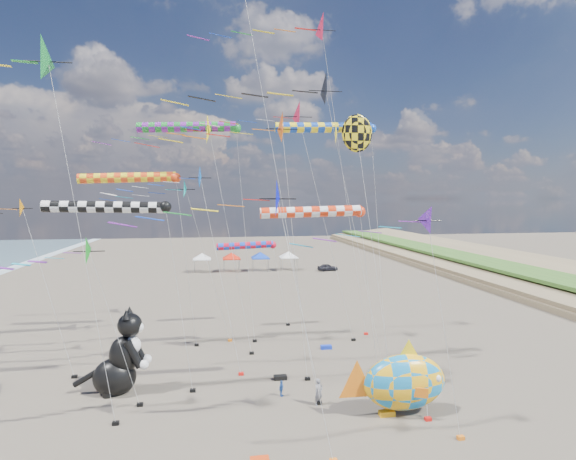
# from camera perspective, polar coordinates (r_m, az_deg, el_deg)

# --- Properties ---
(delta_kite_0) EXTENTS (10.90, 1.73, 14.30)m
(delta_kite_0) POSITION_cam_1_polar(r_m,az_deg,el_deg) (39.24, -14.52, 4.50)
(delta_kite_0) COLOR #10BEB6
(delta_kite_0) RESTS_ON ground
(delta_kite_1) EXTENTS (8.93, 1.59, 12.33)m
(delta_kite_1) POSITION_cam_1_polar(r_m,az_deg,el_deg) (22.67, 13.58, 0.13)
(delta_kite_1) COLOR #5E1FAA
(delta_kite_1) RESTS_ON ground
(delta_kite_2) EXTENTS (13.98, 2.75, 28.42)m
(delta_kite_2) POSITION_cam_1_polar(r_m,az_deg,el_deg) (42.59, 4.51, 23.47)
(delta_kite_2) COLOR #F11D3F
(delta_kite_2) RESTS_ON ground
(delta_kite_3) EXTENTS (10.92, 2.23, 18.21)m
(delta_kite_3) POSITION_cam_1_polar(r_m,az_deg,el_deg) (30.10, -3.99, 12.02)
(delta_kite_3) COLOR #E84F05
(delta_kite_3) RESTS_ON ground
(delta_kite_4) EXTENTS (9.42, 1.96, 13.62)m
(delta_kite_4) POSITION_cam_1_polar(r_m,az_deg,el_deg) (20.00, -3.06, 3.20)
(delta_kite_4) COLOR #040CDA
(delta_kite_4) RESTS_ON ground
(delta_kite_5) EXTENTS (14.25, 2.70, 21.61)m
(delta_kite_5) POSITION_cam_1_polar(r_m,az_deg,el_deg) (32.18, 4.72, 17.31)
(delta_kite_5) COLOR black
(delta_kite_5) RESTS_ON ground
(delta_kite_6) EXTENTS (9.31, 2.55, 20.83)m
(delta_kite_6) POSITION_cam_1_polar(r_m,az_deg,el_deg) (27.47, -27.62, 17.78)
(delta_kite_6) COLOR #187F32
(delta_kite_6) RESTS_ON ground
(delta_kite_8) EXTENTS (11.35, 2.62, 19.39)m
(delta_kite_8) POSITION_cam_1_polar(r_m,az_deg,el_deg) (35.88, -10.58, 12.37)
(delta_kite_8) COLOR #FFEB0F
(delta_kite_8) RESTS_ON ground
(delta_kite_9) EXTENTS (9.17, 1.77, 15.00)m
(delta_kite_9) POSITION_cam_1_polar(r_m,az_deg,el_deg) (31.39, -13.33, 6.00)
(delta_kite_9) COLOR blue
(delta_kite_9) RESTS_ON ground
(delta_kite_10) EXTENTS (12.94, 2.53, 20.60)m
(delta_kite_10) POSITION_cam_1_polar(r_m,az_deg,el_deg) (38.68, 1.50, 13.66)
(delta_kite_10) COLOR red
(delta_kite_10) RESTS_ON ground
(delta_kite_12) EXTENTS (8.50, 1.89, 10.62)m
(delta_kite_12) POSITION_cam_1_polar(r_m,az_deg,el_deg) (28.86, -25.80, -2.81)
(delta_kite_12) COLOR #12931F
(delta_kite_12) RESTS_ON ground
(windsock_0) EXTENTS (9.75, 0.89, 18.95)m
(windsock_0) POSITION_cam_1_polar(r_m,az_deg,el_deg) (39.05, -12.01, 12.56)
(windsock_0) COLOR #18882B
(windsock_0) RESTS_ON ground
(windsock_1) EXTENTS (8.77, 0.77, 18.04)m
(windsock_1) POSITION_cam_1_polar(r_m,az_deg,el_deg) (33.14, 5.26, 12.65)
(windsock_1) COLOR #1240B6
(windsock_1) RESTS_ON ground
(windsock_2) EXTENTS (7.10, 0.71, 8.42)m
(windsock_2) POSITION_cam_1_polar(r_m,az_deg,el_deg) (43.50, -5.00, -2.04)
(windsock_2) COLOR red
(windsock_2) RESTS_ON ground
(windsock_3) EXTENTS (9.26, 0.85, 14.71)m
(windsock_3) POSITION_cam_1_polar(r_m,az_deg,el_deg) (38.84, -19.03, 6.23)
(windsock_3) COLOR #F54314
(windsock_3) RESTS_ON ground
(windsock_4) EXTENTS (7.92, 0.70, 12.12)m
(windsock_4) POSITION_cam_1_polar(r_m,az_deg,el_deg) (27.61, 3.69, 2.17)
(windsock_4) COLOR red
(windsock_4) RESTS_ON ground
(windsock_5) EXTENTS (8.85, 0.74, 12.43)m
(windsock_5) POSITION_cam_1_polar(r_m,az_deg,el_deg) (29.68, -21.44, 2.62)
(windsock_5) COLOR black
(windsock_5) RESTS_ON ground
(angelfish_kite) EXTENTS (3.74, 3.02, 18.44)m
(angelfish_kite) POSITION_cam_1_polar(r_m,az_deg,el_deg) (32.26, 8.43, 11.82)
(angelfish_kite) COLOR yellow
(angelfish_kite) RESTS_ON ground
(cat_inflatable) EXTENTS (4.23, 2.28, 5.57)m
(cat_inflatable) POSITION_cam_1_polar(r_m,az_deg,el_deg) (31.94, -20.67, -14.10)
(cat_inflatable) COLOR black
(cat_inflatable) RESTS_ON ground
(fish_inflatable) EXTENTS (6.58, 2.19, 4.45)m
(fish_inflatable) POSITION_cam_1_polar(r_m,az_deg,el_deg) (28.37, 14.46, -18.18)
(fish_inflatable) COLOR #137EC0
(fish_inflatable) RESTS_ON ground
(person_adult) EXTENTS (0.72, 0.64, 1.64)m
(person_adult) POSITION_cam_1_polar(r_m,az_deg,el_deg) (29.08, 3.90, -19.83)
(person_adult) COLOR gray
(person_adult) RESTS_ON ground
(child_green) EXTENTS (0.58, 0.50, 1.03)m
(child_green) POSITION_cam_1_polar(r_m,az_deg,el_deg) (30.70, 10.17, -19.18)
(child_green) COLOR #238E4E
(child_green) RESTS_ON ground
(child_blue) EXTENTS (0.52, 0.64, 1.02)m
(child_blue) POSITION_cam_1_polar(r_m,az_deg,el_deg) (30.28, -0.85, -19.47)
(child_blue) COLOR #2D5AAC
(child_blue) RESTS_ON ground
(kite_bag_0) EXTENTS (0.90, 0.44, 0.30)m
(kite_bag_0) POSITION_cam_1_polar(r_m,az_deg,el_deg) (38.95, 4.87, -14.61)
(kite_bag_0) COLOR #132EC3
(kite_bag_0) RESTS_ON ground
(kite_bag_1) EXTENTS (0.90, 0.44, 0.30)m
(kite_bag_1) POSITION_cam_1_polar(r_m,az_deg,el_deg) (32.85, -0.98, -18.21)
(kite_bag_1) COLOR black
(kite_bag_1) RESTS_ON ground
(kite_bag_2) EXTENTS (0.90, 0.44, 0.30)m
(kite_bag_2) POSITION_cam_1_polar(r_m,az_deg,el_deg) (28.66, 12.43, -21.78)
(kite_bag_2) COLOR #FFAC15
(kite_bag_2) RESTS_ON ground
(tent_row) EXTENTS (19.20, 4.20, 3.80)m
(tent_row) POSITION_cam_1_polar(r_m,az_deg,el_deg) (78.19, -5.36, -2.94)
(tent_row) COLOR silver
(tent_row) RESTS_ON ground
(parked_car) EXTENTS (3.64, 1.65, 1.21)m
(parked_car) POSITION_cam_1_polar(r_m,az_deg,el_deg) (78.86, 5.07, -4.74)
(parked_car) COLOR #26262D
(parked_car) RESTS_ON ground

